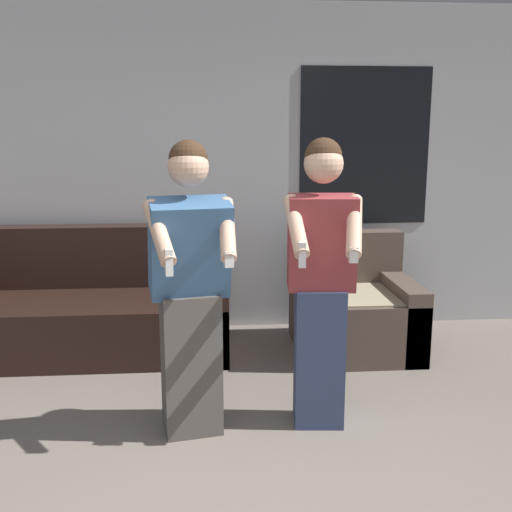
% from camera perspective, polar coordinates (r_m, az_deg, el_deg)
% --- Properties ---
extents(wall_back, '(6.33, 0.07, 2.70)m').
position_cam_1_polar(wall_back, '(5.07, -3.02, 8.13)').
color(wall_back, silver).
rests_on(wall_back, ground_plane).
extents(couch, '(2.10, 0.95, 0.93)m').
position_cam_1_polar(couch, '(4.84, -15.37, -5.04)').
color(couch, black).
rests_on(couch, ground_plane).
extents(armchair, '(0.90, 0.90, 0.88)m').
position_cam_1_polar(armchair, '(4.75, 9.22, -5.19)').
color(armchair, brown).
rests_on(armchair, ground_plane).
extents(person_left, '(0.48, 0.56, 1.63)m').
position_cam_1_polar(person_left, '(3.26, -6.28, -3.36)').
color(person_left, '#56514C').
rests_on(person_left, ground_plane).
extents(person_right, '(0.44, 0.48, 1.64)m').
position_cam_1_polar(person_right, '(3.37, 6.19, -2.52)').
color(person_right, '#384770').
rests_on(person_right, ground_plane).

